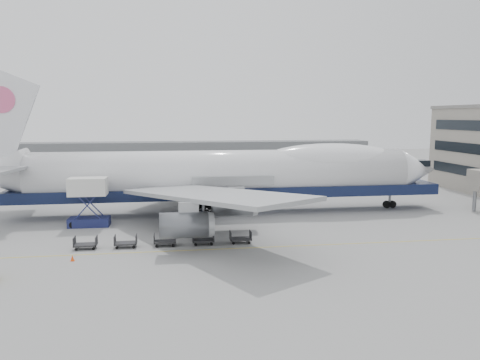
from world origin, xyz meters
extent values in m
plane|color=gray|center=(0.00, 0.00, 0.00)|extent=(260.00, 260.00, 0.00)
cube|color=gold|center=(0.00, -6.00, 0.01)|extent=(60.00, 0.15, 0.01)
cylinder|color=slate|center=(36.00, 8.00, 1.50)|extent=(0.50, 0.50, 3.00)
cube|color=slate|center=(-10.00, 70.00, 3.50)|extent=(110.00, 8.00, 7.00)
cylinder|color=white|center=(0.00, 12.00, 5.70)|extent=(52.00, 6.40, 6.40)
cube|color=#0F1839|center=(1.00, 12.00, 3.14)|extent=(60.00, 5.76, 1.50)
cone|color=white|center=(29.00, 12.00, 5.70)|extent=(6.00, 6.40, 6.40)
ellipsoid|color=white|center=(15.60, 12.00, 7.46)|extent=(20.67, 5.78, 4.56)
cylinder|color=#E35889|center=(-28.50, 12.00, 15.70)|extent=(3.40, 0.30, 3.40)
cube|color=#9EA0A3|center=(-3.00, -2.28, 5.10)|extent=(20.35, 26.74, 2.26)
cube|color=#9EA0A3|center=(-3.00, 26.28, 5.10)|extent=(20.35, 26.74, 2.26)
cylinder|color=#595B60|center=(-6.00, 31.00, 2.90)|extent=(4.80, 2.60, 2.60)
cylinder|color=#595B60|center=(0.00, 22.00, 2.90)|extent=(4.80, 2.60, 2.60)
cylinder|color=#595B60|center=(0.00, 2.00, 2.90)|extent=(4.80, 2.60, 2.60)
cylinder|color=#595B60|center=(-6.00, -7.00, 2.90)|extent=(4.80, 2.60, 2.60)
cylinder|color=slate|center=(25.00, 12.00, 1.25)|extent=(0.36, 0.36, 2.50)
cylinder|color=black|center=(25.00, 12.00, 0.55)|extent=(1.10, 0.45, 1.10)
cylinder|color=slate|center=(-3.00, 9.00, 1.25)|extent=(0.36, 0.36, 2.50)
cylinder|color=black|center=(-3.00, 9.00, 0.55)|extent=(1.10, 0.45, 1.10)
cylinder|color=slate|center=(-3.00, 15.00, 1.25)|extent=(0.36, 0.36, 2.50)
cylinder|color=black|center=(-3.00, 15.00, 0.55)|extent=(1.10, 0.45, 1.10)
cube|color=navy|center=(-17.38, 6.50, 0.54)|extent=(4.98, 2.44, 1.09)
cube|color=silver|center=(-17.38, 6.50, 5.00)|extent=(4.59, 2.64, 2.18)
cube|color=navy|center=(-17.38, 5.41, 2.80)|extent=(3.54, 0.17, 3.91)
cube|color=navy|center=(-17.38, 7.59, 2.80)|extent=(3.54, 0.17, 3.91)
cube|color=slate|center=(-17.38, 8.08, 5.00)|extent=(2.39, 1.22, 0.15)
cylinder|color=black|center=(-19.16, 5.51, 0.45)|extent=(0.89, 0.35, 0.89)
cylinder|color=black|center=(-19.16, 7.49, 0.45)|extent=(0.89, 0.35, 0.89)
cylinder|color=black|center=(-15.60, 5.51, 0.45)|extent=(0.89, 0.35, 0.89)
cylinder|color=black|center=(-15.60, 7.49, 0.45)|extent=(0.89, 0.35, 0.89)
cone|color=#FF4B0D|center=(-16.58, -7.88, 0.28)|extent=(0.36, 0.36, 0.57)
cube|color=#FF4B0D|center=(-16.58, -7.88, 0.02)|extent=(0.38, 0.38, 0.03)
cube|color=#2D2D30|center=(-16.04, -3.93, 0.45)|extent=(2.30, 1.35, 0.18)
cube|color=#2D2D30|center=(-17.14, -3.93, 0.85)|extent=(0.08, 1.35, 0.90)
cube|color=#2D2D30|center=(-14.94, -3.93, 0.85)|extent=(0.08, 1.35, 0.90)
cylinder|color=black|center=(-16.89, -4.48, 0.15)|extent=(0.30, 0.12, 0.30)
cylinder|color=black|center=(-16.89, -3.38, 0.15)|extent=(0.30, 0.12, 0.30)
cylinder|color=black|center=(-15.19, -4.48, 0.15)|extent=(0.30, 0.12, 0.30)
cylinder|color=black|center=(-15.19, -3.38, 0.15)|extent=(0.30, 0.12, 0.30)
cube|color=#2D2D30|center=(-12.00, -3.93, 0.45)|extent=(2.30, 1.35, 0.18)
cube|color=#2D2D30|center=(-13.10, -3.93, 0.85)|extent=(0.08, 1.35, 0.90)
cube|color=#2D2D30|center=(-10.90, -3.93, 0.85)|extent=(0.08, 1.35, 0.90)
cylinder|color=black|center=(-12.85, -4.48, 0.15)|extent=(0.30, 0.12, 0.30)
cylinder|color=black|center=(-12.85, -3.38, 0.15)|extent=(0.30, 0.12, 0.30)
cylinder|color=black|center=(-11.15, -4.48, 0.15)|extent=(0.30, 0.12, 0.30)
cylinder|color=black|center=(-11.15, -3.38, 0.15)|extent=(0.30, 0.12, 0.30)
cube|color=#2D2D30|center=(-7.95, -3.93, 0.45)|extent=(2.30, 1.35, 0.18)
cube|color=#2D2D30|center=(-9.05, -3.93, 0.85)|extent=(0.08, 1.35, 0.90)
cube|color=#2D2D30|center=(-6.85, -3.93, 0.85)|extent=(0.08, 1.35, 0.90)
cylinder|color=black|center=(-8.80, -4.48, 0.15)|extent=(0.30, 0.12, 0.30)
cylinder|color=black|center=(-8.80, -3.38, 0.15)|extent=(0.30, 0.12, 0.30)
cylinder|color=black|center=(-7.10, -4.48, 0.15)|extent=(0.30, 0.12, 0.30)
cylinder|color=black|center=(-7.10, -3.38, 0.15)|extent=(0.30, 0.12, 0.30)
cube|color=#2D2D30|center=(-3.90, -3.93, 0.45)|extent=(2.30, 1.35, 0.18)
cube|color=#2D2D30|center=(-5.00, -3.93, 0.85)|extent=(0.08, 1.35, 0.90)
cube|color=#2D2D30|center=(-2.80, -3.93, 0.85)|extent=(0.08, 1.35, 0.90)
cylinder|color=black|center=(-4.75, -4.48, 0.15)|extent=(0.30, 0.12, 0.30)
cylinder|color=black|center=(-4.75, -3.38, 0.15)|extent=(0.30, 0.12, 0.30)
cylinder|color=black|center=(-3.05, -4.48, 0.15)|extent=(0.30, 0.12, 0.30)
cylinder|color=black|center=(-3.05, -3.38, 0.15)|extent=(0.30, 0.12, 0.30)
cube|color=#2D2D30|center=(0.14, -3.93, 0.45)|extent=(2.30, 1.35, 0.18)
cube|color=#2D2D30|center=(-0.96, -3.93, 0.85)|extent=(0.08, 1.35, 0.90)
cube|color=#2D2D30|center=(1.24, -3.93, 0.85)|extent=(0.08, 1.35, 0.90)
cylinder|color=black|center=(-0.71, -4.48, 0.15)|extent=(0.30, 0.12, 0.30)
cylinder|color=black|center=(-0.71, -3.38, 0.15)|extent=(0.30, 0.12, 0.30)
cylinder|color=black|center=(0.99, -4.48, 0.15)|extent=(0.30, 0.12, 0.30)
cylinder|color=black|center=(0.99, -3.38, 0.15)|extent=(0.30, 0.12, 0.30)
camera|label=1|loc=(-7.07, -52.62, 13.64)|focal=35.00mm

